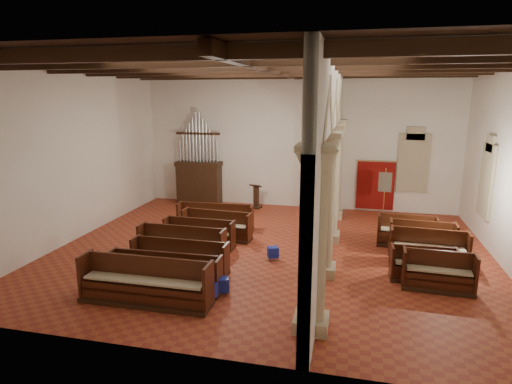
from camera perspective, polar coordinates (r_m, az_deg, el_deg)
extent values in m
plane|color=#963D20|center=(14.22, 1.91, -7.90)|extent=(14.00, 14.00, 0.00)
plane|color=black|center=(13.34, 2.12, 16.99)|extent=(14.00, 14.00, 0.00)
cube|color=white|center=(19.33, 5.47, 6.75)|extent=(14.00, 0.02, 6.00)
cube|color=white|center=(7.77, -6.56, -2.41)|extent=(14.00, 0.02, 6.00)
cube|color=white|center=(16.30, -23.00, 4.66)|extent=(0.02, 12.00, 6.00)
cube|color=tan|center=(9.88, 7.33, -16.90)|extent=(0.75, 0.75, 0.30)
cylinder|color=tan|center=(9.12, 7.65, -7.03)|extent=(0.56, 0.56, 3.30)
cube|color=tan|center=(12.57, 8.76, -10.19)|extent=(0.75, 0.75, 0.30)
cylinder|color=tan|center=(11.98, 9.06, -2.24)|extent=(0.56, 0.56, 3.30)
cube|color=tan|center=(15.37, 9.65, -5.87)|extent=(0.75, 0.75, 0.30)
cylinder|color=tan|center=(14.90, 9.91, 0.70)|extent=(0.56, 0.56, 3.30)
cube|color=tan|center=(18.24, 10.26, -2.90)|extent=(0.75, 0.75, 0.30)
cylinder|color=tan|center=(17.84, 10.48, 2.67)|extent=(0.56, 0.56, 3.30)
cube|color=white|center=(13.07, 10.04, 12.66)|extent=(0.25, 11.90, 1.93)
cube|color=#2C6449|center=(16.42, 28.51, 1.33)|extent=(0.03, 1.00, 2.20)
cube|color=#2C6449|center=(19.40, 20.23, 3.65)|extent=(1.00, 0.03, 2.20)
cube|color=#321D0F|center=(20.27, -7.56, 0.96)|extent=(2.00, 0.80, 1.80)
cube|color=#321D0F|center=(20.09, -7.65, 3.76)|extent=(2.10, 0.85, 0.20)
cube|color=#392112|center=(19.43, 0.03, -2.03)|extent=(0.49, 0.49, 0.09)
cube|color=#392112|center=(19.32, 0.03, -0.72)|extent=(0.24, 0.24, 1.01)
cube|color=#392112|center=(19.13, -0.02, 0.83)|extent=(0.53, 0.45, 0.18)
cube|color=maroon|center=(19.39, 15.62, 0.81)|extent=(1.60, 0.06, 2.10)
cylinder|color=gold|center=(19.18, 15.82, 4.01)|extent=(1.80, 0.04, 0.04)
cone|color=#321D0F|center=(18.04, 16.51, -3.72)|extent=(0.33, 0.33, 0.11)
cylinder|color=gold|center=(17.78, 16.72, -0.47)|extent=(0.04, 0.04, 2.21)
cylinder|color=gold|center=(17.59, 16.93, 2.75)|extent=(0.11, 0.64, 0.03)
cube|color=#171C50|center=(17.65, 16.84, 1.27)|extent=(0.51, 0.08, 0.78)
cube|color=#151B92|center=(10.98, -6.30, -12.88)|extent=(0.41, 0.36, 0.36)
cube|color=navy|center=(11.25, -4.61, -12.21)|extent=(0.44, 0.40, 0.36)
cube|color=#14148F|center=(13.41, 2.27, -8.01)|extent=(0.41, 0.38, 0.33)
cylinder|color=white|center=(11.67, -14.15, -12.25)|extent=(0.89, 0.21, 0.09)
cylinder|color=white|center=(11.69, -9.13, -11.97)|extent=(1.08, 0.50, 0.11)
cube|color=#321D0F|center=(11.24, -14.42, -13.88)|extent=(3.33, 0.78, 0.11)
cube|color=#37220B|center=(11.07, -14.64, -12.60)|extent=(3.18, 0.45, 0.49)
cube|color=#37220B|center=(11.16, -14.11, -10.81)|extent=(3.18, 0.09, 1.04)
cube|color=#37220B|center=(11.83, -21.67, -9.97)|extent=(0.08, 0.66, 1.04)
cube|color=#37220B|center=(10.40, -6.35, -12.28)|extent=(0.08, 0.66, 1.04)
cube|color=#C2B78F|center=(10.96, -14.72, -11.30)|extent=(3.06, 0.40, 0.05)
cube|color=#321D0F|center=(11.84, -12.03, -12.37)|extent=(3.07, 0.73, 0.09)
cube|color=#381F0C|center=(11.69, -12.19, -11.32)|extent=(2.91, 0.45, 0.42)
cube|color=#381F0C|center=(11.78, -11.79, -9.87)|extent=(2.91, 0.14, 0.89)
cube|color=#381F0C|center=(12.33, -18.48, -9.22)|extent=(0.08, 0.57, 0.89)
cube|color=#381F0C|center=(11.13, -5.00, -11.01)|extent=(0.08, 0.57, 0.89)
cube|color=#C2B78F|center=(11.60, -12.24, -10.26)|extent=(2.80, 0.41, 0.05)
cube|color=#321D0F|center=(12.78, -10.08, -10.33)|extent=(2.86, 0.66, 0.09)
cube|color=#39150C|center=(12.65, -10.20, -9.36)|extent=(2.71, 0.38, 0.41)
cube|color=#39150C|center=(12.74, -9.87, -8.05)|extent=(2.71, 0.08, 0.88)
cube|color=#39150C|center=(13.21, -15.75, -7.60)|extent=(0.07, 0.55, 0.88)
cube|color=#39150C|center=(12.16, -4.00, -8.93)|extent=(0.07, 0.55, 0.88)
cube|color=#C2B78F|center=(12.56, -10.25, -8.38)|extent=(2.60, 0.34, 0.05)
cube|color=#321D0F|center=(13.86, -9.84, -8.45)|extent=(2.83, 0.73, 0.10)
cube|color=#3D210D|center=(13.72, -9.96, -7.49)|extent=(2.68, 0.44, 0.43)
cube|color=#3D210D|center=(13.83, -9.64, -6.25)|extent=(2.67, 0.12, 0.91)
cube|color=#3D210D|center=(14.27, -15.01, -5.91)|extent=(0.08, 0.58, 0.91)
cube|color=#3D210D|center=(13.24, -4.36, -6.98)|extent=(0.08, 0.58, 0.91)
cube|color=#C2B78F|center=(13.64, -10.00, -6.54)|extent=(2.57, 0.40, 0.05)
cube|color=#321D0F|center=(14.74, -7.54, -7.05)|extent=(2.44, 0.70, 0.09)
cube|color=#41230D|center=(14.62, -7.64, -6.19)|extent=(2.28, 0.43, 0.41)
cube|color=#41230D|center=(14.73, -7.38, -5.10)|extent=(2.28, 0.13, 0.86)
cube|color=#41230D|center=(15.04, -11.79, -4.89)|extent=(0.08, 0.55, 0.86)
cube|color=#41230D|center=(14.24, -3.11, -5.64)|extent=(0.08, 0.55, 0.86)
cube|color=#C2B78F|center=(14.54, -7.66, -5.35)|extent=(2.19, 0.39, 0.05)
cube|color=#321D0F|center=(15.47, -5.25, -6.02)|extent=(2.56, 0.84, 0.10)
cube|color=#3A180C|center=(15.34, -5.32, -5.15)|extent=(2.39, 0.54, 0.43)
cube|color=#3A180C|center=(15.47, -5.09, -4.06)|extent=(2.37, 0.23, 0.91)
cube|color=#3A180C|center=(15.75, -9.52, -3.88)|extent=(0.11, 0.58, 0.91)
cube|color=#3A180C|center=(15.00, -0.80, -4.55)|extent=(0.11, 0.58, 0.91)
cube|color=#C2B78F|center=(15.27, -5.34, -4.29)|extent=(2.30, 0.50, 0.05)
cube|color=#321D0F|center=(16.55, -5.45, -4.75)|extent=(2.95, 0.83, 0.09)
cube|color=#401F0D|center=(16.44, -5.52, -3.95)|extent=(2.79, 0.54, 0.42)
cube|color=#401F0D|center=(16.57, -5.30, -2.97)|extent=(2.77, 0.23, 0.89)
cube|color=#401F0D|center=(16.92, -10.05, -2.77)|extent=(0.10, 0.56, 0.89)
cube|color=#401F0D|center=(16.05, -0.63, -3.44)|extent=(0.10, 0.56, 0.89)
cube|color=#C2B78F|center=(16.37, -5.54, -3.17)|extent=(2.67, 0.50, 0.05)
cube|color=#321D0F|center=(12.54, 22.97, -11.66)|extent=(1.84, 0.78, 0.10)
cube|color=#451E0E|center=(12.39, 23.11, -10.61)|extent=(1.68, 0.48, 0.44)
cube|color=#451E0E|center=(12.51, 23.04, -9.17)|extent=(1.66, 0.15, 0.94)
cube|color=#451E0E|center=(12.23, 19.10, -9.33)|extent=(0.10, 0.59, 0.94)
cube|color=#451E0E|center=(12.55, 27.12, -9.49)|extent=(0.10, 0.59, 0.94)
cube|color=#C2B78F|center=(12.30, 23.22, -9.55)|extent=(1.61, 0.43, 0.05)
cube|color=#321D0F|center=(12.93, 21.28, -10.78)|extent=(1.77, 0.69, 0.09)
cube|color=#44190E|center=(12.79, 21.40, -9.82)|extent=(1.61, 0.41, 0.41)
cube|color=#44190E|center=(12.90, 21.36, -8.52)|extent=(1.60, 0.11, 0.87)
cube|color=#44190E|center=(12.66, 17.64, -8.64)|extent=(0.08, 0.55, 0.87)
cube|color=#44190E|center=(12.93, 25.18, -8.84)|extent=(0.08, 0.55, 0.87)
cube|color=#C2B78F|center=(12.71, 21.49, -8.86)|extent=(1.55, 0.38, 0.05)
cube|color=#321D0F|center=(14.07, 21.87, -8.87)|extent=(2.27, 0.86, 0.11)
cube|color=#3B1C0C|center=(13.92, 22.00, -7.84)|extent=(2.10, 0.54, 0.47)
cube|color=#3B1C0C|center=(14.06, 21.94, -6.49)|extent=(2.08, 0.20, 1.00)
cube|color=#3B1C0C|center=(13.76, 17.57, -6.55)|extent=(0.11, 0.63, 1.00)
cube|color=#3B1C0C|center=(14.12, 26.40, -6.83)|extent=(0.11, 0.63, 1.00)
cube|color=#C2B78F|center=(13.83, 22.09, -6.81)|extent=(2.02, 0.49, 0.05)
cube|color=#321D0F|center=(14.85, 21.12, -7.67)|extent=(2.06, 0.84, 0.10)
cube|color=#40230D|center=(14.70, 21.24, -6.68)|extent=(1.89, 0.52, 0.47)
cube|color=#40230D|center=(14.85, 21.20, -5.43)|extent=(1.87, 0.18, 0.99)
cube|color=#40230D|center=(14.57, 17.48, -5.48)|extent=(0.11, 0.63, 0.99)
cube|color=#40230D|center=(14.87, 25.02, -5.75)|extent=(0.11, 0.63, 0.99)
cube|color=#C2B78F|center=(14.62, 21.32, -5.72)|extent=(1.81, 0.47, 0.05)
cube|color=#321D0F|center=(15.51, 19.32, -6.65)|extent=(1.94, 0.81, 0.10)
cube|color=#3E160D|center=(15.38, 19.42, -5.73)|extent=(1.78, 0.50, 0.46)
cube|color=#3E160D|center=(15.52, 19.40, -4.57)|extent=(1.76, 0.16, 0.96)
cube|color=#3E160D|center=(15.28, 16.03, -4.60)|extent=(0.10, 0.61, 0.96)
cube|color=#3E160D|center=(15.51, 22.85, -4.88)|extent=(0.10, 0.61, 0.96)
cube|color=#C2B78F|center=(15.30, 19.49, -4.83)|extent=(1.71, 0.45, 0.05)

